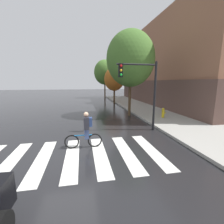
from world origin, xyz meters
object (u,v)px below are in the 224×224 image
object	(u,v)px
traffic_light_near	(142,84)
cyclist	(86,130)
street_tree_near	(130,59)
street_tree_mid	(114,79)
street_tree_far	(105,72)
fire_hydrant	(163,113)

from	to	relation	value
traffic_light_near	cyclist	bearing A→B (deg)	-150.44
traffic_light_near	street_tree_near	xyz separation A→B (m)	(0.64, 4.49, 2.07)
traffic_light_near	street_tree_mid	size ratio (longest dim) A/B	0.84
cyclist	street_tree_far	distance (m)	23.47
cyclist	street_tree_near	size ratio (longest dim) A/B	0.23
cyclist	street_tree_near	distance (m)	8.63
cyclist	street_tree_mid	xyz separation A→B (m)	(4.40, 14.83, 2.54)
fire_hydrant	street_tree_far	world-z (taller)	street_tree_far
street_tree_near	street_tree_far	size ratio (longest dim) A/B	1.03
cyclist	fire_hydrant	world-z (taller)	cyclist
traffic_light_near	street_tree_far	world-z (taller)	street_tree_far
traffic_light_near	street_tree_far	bearing A→B (deg)	87.81
traffic_light_near	fire_hydrant	bearing A→B (deg)	41.60
traffic_light_near	fire_hydrant	world-z (taller)	traffic_light_near
traffic_light_near	street_tree_near	distance (m)	4.98
fire_hydrant	street_tree_near	distance (m)	5.31
street_tree_near	street_tree_far	bearing A→B (deg)	89.45
traffic_light_near	street_tree_mid	xyz separation A→B (m)	(0.98, 12.89, 0.52)
fire_hydrant	cyclist	bearing A→B (deg)	-144.43
street_tree_mid	street_tree_far	world-z (taller)	street_tree_far
street_tree_near	street_tree_far	world-z (taller)	street_tree_near
street_tree_near	cyclist	bearing A→B (deg)	-122.27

